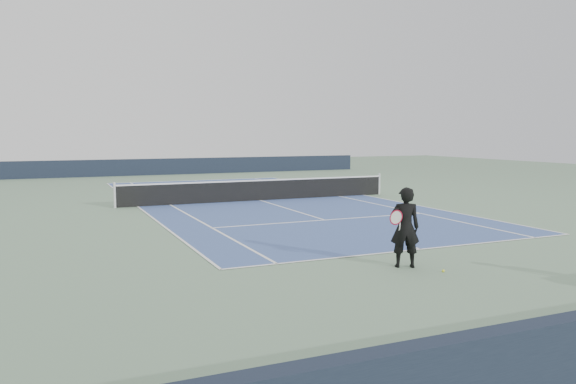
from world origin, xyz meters
name	(u,v)px	position (x,y,z in m)	size (l,w,h in m)	color
ground	(260,201)	(0.00, 0.00, 0.00)	(80.00, 80.00, 0.00)	slate
court_surface	(260,200)	(0.00, 0.00, 0.01)	(10.97, 23.77, 0.01)	#3B538D
tennis_net	(260,190)	(0.00, 0.00, 0.50)	(12.90, 0.10, 1.07)	silver
windscreen_far	(175,166)	(0.00, 17.88, 0.60)	(30.00, 0.25, 1.20)	black
tennis_player	(405,227)	(-1.53, -13.31, 0.93)	(0.87, 0.74, 1.85)	black
tennis_ball	(443,271)	(-1.02, -14.06, 0.03)	(0.06, 0.06, 0.06)	yellow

